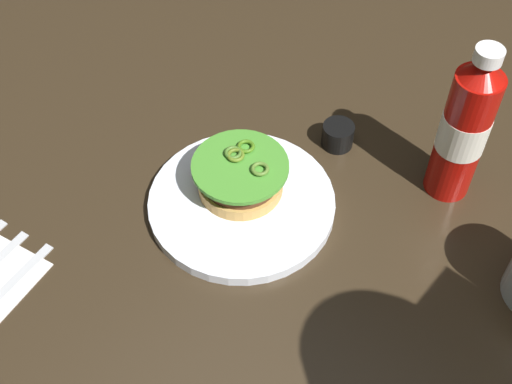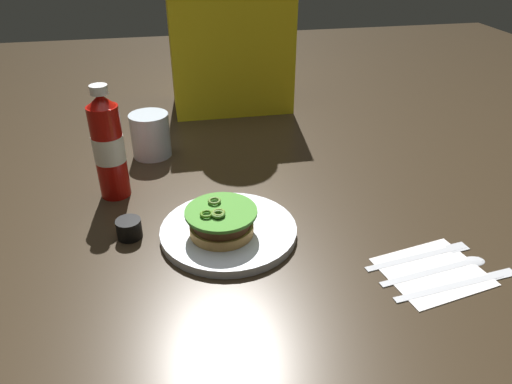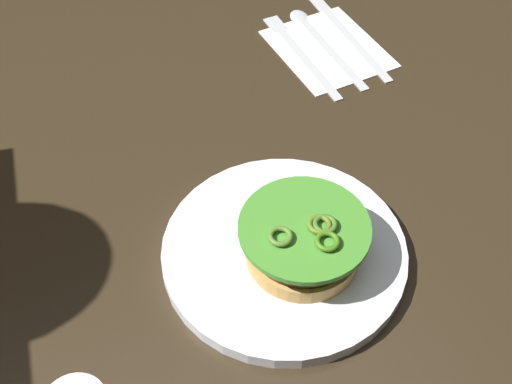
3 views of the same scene
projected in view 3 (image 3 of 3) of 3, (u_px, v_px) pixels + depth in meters
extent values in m
plane|color=#2F2416|center=(165.00, 252.00, 0.65)|extent=(3.00, 3.00, 0.00)
cylinder|color=white|center=(284.00, 252.00, 0.64)|extent=(0.24, 0.24, 0.02)
cylinder|color=tan|center=(302.00, 249.00, 0.62)|extent=(0.11, 0.11, 0.02)
cylinder|color=#512D19|center=(303.00, 239.00, 0.61)|extent=(0.10, 0.10, 0.02)
cylinder|color=red|center=(304.00, 232.00, 0.60)|extent=(0.09, 0.09, 0.01)
cylinder|color=#438B2B|center=(304.00, 228.00, 0.60)|extent=(0.12, 0.12, 0.01)
torus|color=#52782A|center=(280.00, 236.00, 0.58)|extent=(0.02, 0.02, 0.01)
torus|color=#427317|center=(327.00, 241.00, 0.58)|extent=(0.02, 0.02, 0.01)
torus|color=#457027|center=(325.00, 224.00, 0.59)|extent=(0.02, 0.02, 0.01)
torus|color=#57741F|center=(319.00, 225.00, 0.59)|extent=(0.02, 0.02, 0.01)
cube|color=white|center=(328.00, 48.00, 0.87)|extent=(0.18, 0.16, 0.00)
cube|color=silver|center=(353.00, 38.00, 0.88)|extent=(0.19, 0.03, 0.00)
cube|color=silver|center=(325.00, 7.00, 0.93)|extent=(0.08, 0.03, 0.00)
cube|color=silver|center=(328.00, 46.00, 0.87)|extent=(0.19, 0.04, 0.00)
ellipsoid|color=silver|center=(300.00, 15.00, 0.92)|extent=(0.04, 0.03, 0.00)
cube|color=silver|center=(303.00, 54.00, 0.86)|extent=(0.19, 0.04, 0.00)
cube|color=silver|center=(276.00, 22.00, 0.91)|extent=(0.04, 0.03, 0.00)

